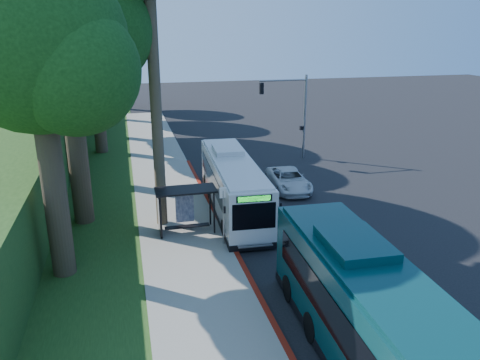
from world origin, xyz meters
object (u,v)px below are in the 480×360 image
object	(u,v)px
white_bus	(233,183)
pickup	(289,180)
bus_shelter	(181,202)
teal_bus	(380,327)

from	to	relation	value
white_bus	pickup	size ratio (longest dim) A/B	2.34
bus_shelter	teal_bus	size ratio (longest dim) A/B	0.24
bus_shelter	pickup	xyz separation A→B (m)	(8.05, 5.36, -1.11)
teal_bus	bus_shelter	bearing A→B (deg)	111.93
bus_shelter	teal_bus	bearing A→B (deg)	-70.37
white_bus	teal_bus	size ratio (longest dim) A/B	0.88
teal_bus	pickup	size ratio (longest dim) A/B	2.66
bus_shelter	white_bus	size ratio (longest dim) A/B	0.27
teal_bus	pickup	xyz separation A→B (m)	(3.54, 18.00, -1.23)
pickup	teal_bus	bearing A→B (deg)	-97.55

